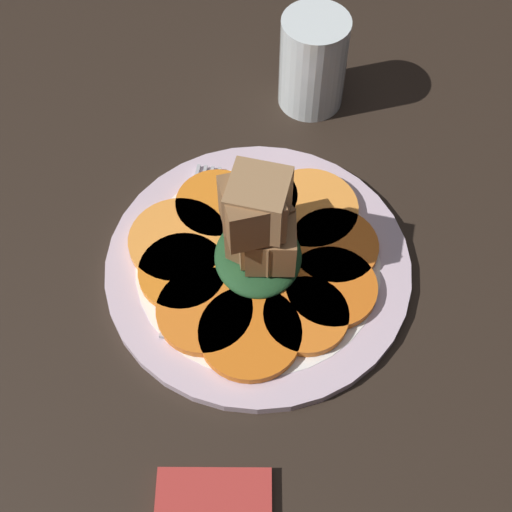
# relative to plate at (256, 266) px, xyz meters

# --- Properties ---
(table_slab) EXTENTS (1.20, 1.20, 0.02)m
(table_slab) POSITION_rel_plate_xyz_m (0.00, 0.00, -0.02)
(table_slab) COLOR black
(table_slab) RESTS_ON ground
(plate) EXTENTS (0.27, 0.27, 0.01)m
(plate) POSITION_rel_plate_xyz_m (0.00, 0.00, 0.00)
(plate) COLOR silver
(plate) RESTS_ON table_slab
(carrot_slice_0) EXTENTS (0.08, 0.08, 0.01)m
(carrot_slice_0) POSITION_rel_plate_xyz_m (0.07, -0.01, 0.01)
(carrot_slice_0) COLOR orange
(carrot_slice_0) RESTS_ON plate
(carrot_slice_1) EXTENTS (0.07, 0.07, 0.01)m
(carrot_slice_1) POSITION_rel_plate_xyz_m (0.05, 0.04, 0.01)
(carrot_slice_1) COLOR orange
(carrot_slice_1) RESTS_ON plate
(carrot_slice_2) EXTENTS (0.08, 0.08, 0.01)m
(carrot_slice_2) POSITION_rel_plate_xyz_m (0.03, 0.06, 0.01)
(carrot_slice_2) COLOR orange
(carrot_slice_2) RESTS_ON plate
(carrot_slice_3) EXTENTS (0.08, 0.08, 0.01)m
(carrot_slice_3) POSITION_rel_plate_xyz_m (-0.01, 0.07, 0.01)
(carrot_slice_3) COLOR orange
(carrot_slice_3) RESTS_ON plate
(carrot_slice_4) EXTENTS (0.09, 0.09, 0.01)m
(carrot_slice_4) POSITION_rel_plate_xyz_m (-0.05, 0.05, 0.01)
(carrot_slice_4) COLOR #F99438
(carrot_slice_4) RESTS_ON plate
(carrot_slice_5) EXTENTS (0.07, 0.07, 0.01)m
(carrot_slice_5) POSITION_rel_plate_xyz_m (-0.07, 0.00, 0.01)
(carrot_slice_5) COLOR orange
(carrot_slice_5) RESTS_ON plate
(carrot_slice_6) EXTENTS (0.08, 0.08, 0.01)m
(carrot_slice_6) POSITION_rel_plate_xyz_m (-0.06, -0.04, 0.01)
(carrot_slice_6) COLOR orange
(carrot_slice_6) RESTS_ON plate
(carrot_slice_7) EXTENTS (0.09, 0.09, 0.01)m
(carrot_slice_7) POSITION_rel_plate_xyz_m (-0.02, -0.07, 0.01)
(carrot_slice_7) COLOR #F99438
(carrot_slice_7) RESTS_ON plate
(carrot_slice_8) EXTENTS (0.08, 0.08, 0.01)m
(carrot_slice_8) POSITION_rel_plate_xyz_m (0.01, -0.06, 0.01)
(carrot_slice_8) COLOR orange
(carrot_slice_8) RESTS_ON plate
(carrot_slice_9) EXTENTS (0.08, 0.08, 0.01)m
(carrot_slice_9) POSITION_rel_plate_xyz_m (0.05, -0.04, 0.01)
(carrot_slice_9) COLOR orange
(carrot_slice_9) RESTS_ON plate
(center_pile) EXTENTS (0.09, 0.08, 0.11)m
(center_pile) POSITION_rel_plate_xyz_m (-0.00, 0.00, 0.05)
(center_pile) COLOR #1E4723
(center_pile) RESTS_ON plate
(fork) EXTENTS (0.18, 0.05, 0.00)m
(fork) POSITION_rel_plate_xyz_m (-0.02, -0.06, 0.01)
(fork) COLOR #B2B2B7
(fork) RESTS_ON plate
(water_glass) EXTENTS (0.07, 0.07, 0.10)m
(water_glass) POSITION_rel_plate_xyz_m (-0.21, 0.05, 0.04)
(water_glass) COLOR silver
(water_glass) RESTS_ON table_slab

